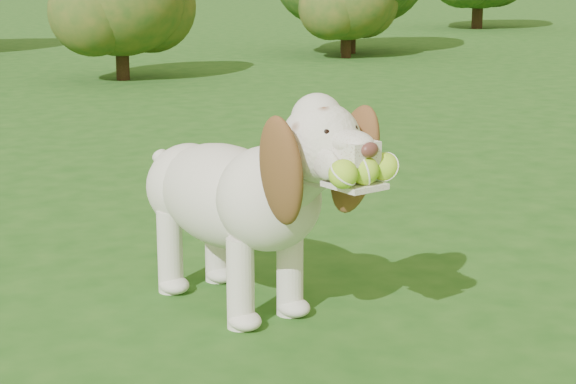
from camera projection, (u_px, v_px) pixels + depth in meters
name	position (u px, v px, depth m)	size (l,w,h in m)	color
ground	(328.00, 331.00, 3.54)	(80.00, 80.00, 0.00)	#1C4C15
dog	(243.00, 191.00, 3.64)	(0.61, 1.38, 0.90)	silver
shrub_c	(120.00, 1.00, 10.78)	(1.46, 1.46, 1.52)	#382314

